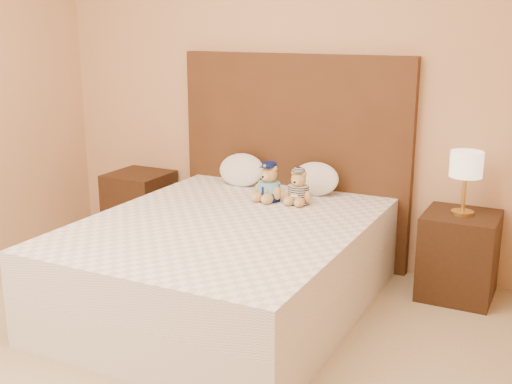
# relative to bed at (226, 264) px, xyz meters

# --- Properties ---
(room_walls) EXTENTS (4.04, 4.52, 2.72)m
(room_walls) POSITION_rel_bed_xyz_m (0.00, -0.74, 1.53)
(room_walls) COLOR tan
(room_walls) RESTS_ON ground
(bed) EXTENTS (1.60, 2.00, 0.55)m
(bed) POSITION_rel_bed_xyz_m (0.00, 0.00, 0.00)
(bed) COLOR white
(bed) RESTS_ON ground
(headboard) EXTENTS (1.75, 0.08, 1.50)m
(headboard) POSITION_rel_bed_xyz_m (0.00, 1.01, 0.47)
(headboard) COLOR #492B16
(headboard) RESTS_ON ground
(nightstand_left) EXTENTS (0.45, 0.45, 0.55)m
(nightstand_left) POSITION_rel_bed_xyz_m (-1.25, 0.80, -0.00)
(nightstand_left) COLOR #341C10
(nightstand_left) RESTS_ON ground
(nightstand_right) EXTENTS (0.45, 0.45, 0.55)m
(nightstand_right) POSITION_rel_bed_xyz_m (1.25, 0.80, -0.00)
(nightstand_right) COLOR #341C10
(nightstand_right) RESTS_ON ground
(lamp) EXTENTS (0.20, 0.20, 0.40)m
(lamp) POSITION_rel_bed_xyz_m (1.25, 0.80, 0.57)
(lamp) COLOR gold
(lamp) RESTS_ON nightstand_right
(teddy_police) EXTENTS (0.27, 0.26, 0.26)m
(teddy_police) POSITION_rel_bed_xyz_m (0.03, 0.54, 0.40)
(teddy_police) COLOR #A68440
(teddy_police) RESTS_ON bed
(teddy_prisoner) EXTENTS (0.21, 0.20, 0.23)m
(teddy_prisoner) POSITION_rel_bed_xyz_m (0.24, 0.55, 0.39)
(teddy_prisoner) COLOR #A68440
(teddy_prisoner) RESTS_ON bed
(pillow_left) EXTENTS (0.36, 0.23, 0.25)m
(pillow_left) POSITION_rel_bed_xyz_m (-0.34, 0.83, 0.40)
(pillow_left) COLOR white
(pillow_left) RESTS_ON bed
(pillow_right) EXTENTS (0.34, 0.22, 0.24)m
(pillow_right) POSITION_rel_bed_xyz_m (0.25, 0.83, 0.40)
(pillow_right) COLOR white
(pillow_right) RESTS_ON bed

